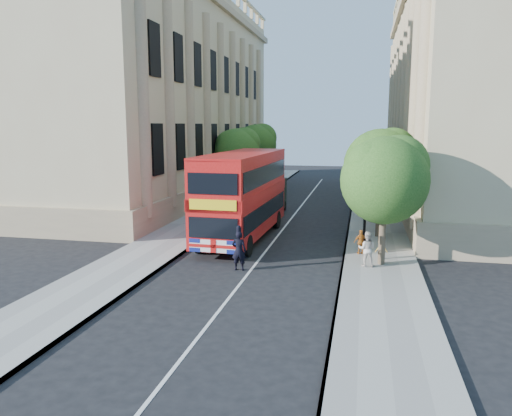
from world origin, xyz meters
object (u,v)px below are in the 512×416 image
Objects in this scene: woman_pedestrian at (367,249)px; double_decker_bus at (243,193)px; police_constable at (239,251)px; lamp_post at (365,203)px; box_van at (271,197)px.

double_decker_bus is at bearing -29.38° from woman_pedestrian.
double_decker_bus is at bearing -81.80° from police_constable.
double_decker_bus is 6.49m from police_constable.
woman_pedestrian is at bearing -88.02° from lamp_post.
lamp_post reaches higher than woman_pedestrian.
box_van is (0.02, 8.64, -1.47)m from double_decker_bus.
double_decker_bus is 5.88× the size of police_constable.
double_decker_bus is 8.54m from woman_pedestrian.
box_van is 14.80m from police_constable.
woman_pedestrian is at bearing -169.32° from police_constable.
woman_pedestrian is (5.65, 1.45, 0.03)m from police_constable.
lamp_post is at bearing -7.28° from double_decker_bus.
police_constable is (1.27, -14.74, -0.32)m from box_van.
police_constable is at bearing 18.86° from woman_pedestrian.
box_van is 2.70× the size of woman_pedestrian.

